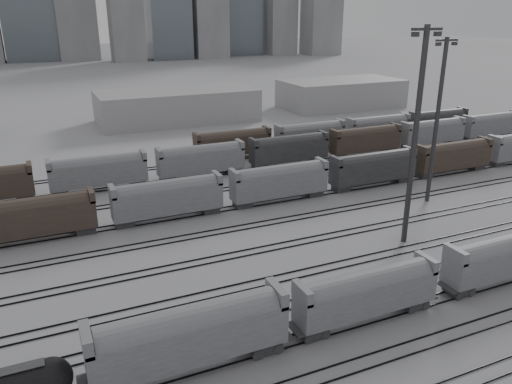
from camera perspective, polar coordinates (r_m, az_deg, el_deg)
name	(u,v)px	position (r m, az deg, el deg)	size (l,w,h in m)	color
ground	(359,330)	(47.39, 11.65, -15.16)	(900.00, 900.00, 0.00)	#B0B0B5
tracks	(273,249)	(60.22, 2.01, -6.55)	(220.00, 71.50, 0.16)	black
hopper_car_a	(190,333)	(40.45, -7.57, -15.68)	(15.76, 3.13, 5.63)	#27272A
hopper_car_b	(367,291)	(47.07, 12.53, -11.00)	(14.03, 2.79, 5.02)	#27272A
hopper_car_c	(503,255)	(58.06, 26.43, -6.49)	(14.23, 2.83, 5.09)	#27272A
light_mast_c	(415,134)	(60.68, 17.76, 6.31)	(4.11, 0.66, 25.66)	#333336
light_mast_d	(437,118)	(76.29, 20.00, 7.92)	(3.80, 0.61, 23.76)	#333336
bg_string_near	(279,183)	(74.47, 2.69, 1.01)	(151.00, 3.00, 5.60)	gray
bg_string_mid	(289,150)	(92.47, 3.79, 4.76)	(151.00, 3.00, 5.60)	#27272A
bg_string_far	(345,133)	(107.93, 10.11, 6.70)	(66.00, 3.00, 5.60)	#45342B
warehouse_mid	(177,106)	(132.31, -8.99, 9.71)	(40.00, 18.00, 8.00)	#98989A
warehouse_right	(341,94)	(152.96, 9.69, 11.03)	(35.00, 18.00, 8.00)	#98989A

